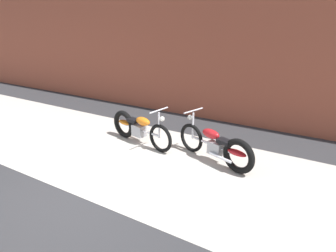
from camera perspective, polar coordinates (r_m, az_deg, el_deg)
name	(u,v)px	position (r m, az deg, el deg)	size (l,w,h in m)	color
ground_plane	(81,197)	(5.21, -17.45, -13.81)	(80.00, 80.00, 0.00)	#2D2D30
sidewalk_slab	(139,157)	(6.32, -5.91, -6.36)	(36.00, 3.50, 0.01)	#B2ADA3
brick_building_wall	(205,19)	(8.64, 7.63, 21.01)	(36.00, 0.50, 5.85)	brown
motorcycle_orange	(137,128)	(6.92, -6.45, -0.31)	(1.98, 0.71, 1.03)	black
motorcycle_red	(219,147)	(5.94, 10.41, -4.21)	(1.93, 0.86, 1.03)	black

